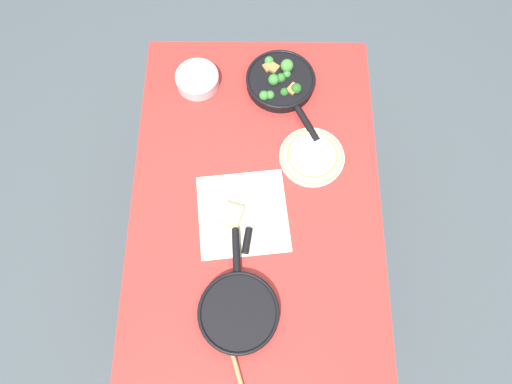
{
  "coord_description": "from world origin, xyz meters",
  "views": [
    {
      "loc": [
        0.55,
        0.01,
        2.23
      ],
      "look_at": [
        0.0,
        0.0,
        0.8
      ],
      "focal_mm": 32.0,
      "sensor_mm": 36.0,
      "label": 1
    }
  ],
  "objects_px": {
    "wooden_spoon": "(235,361)",
    "prep_bowl_steel": "(197,80)",
    "skillet_eggs": "(239,311)",
    "cheese_block": "(231,216)",
    "skillet_broccoli": "(281,81)",
    "grater_knife": "(249,227)",
    "dinner_plate_stack": "(312,156)"
  },
  "relations": [
    {
      "from": "wooden_spoon",
      "to": "prep_bowl_steel",
      "type": "height_order",
      "value": "prep_bowl_steel"
    },
    {
      "from": "skillet_eggs",
      "to": "dinner_plate_stack",
      "type": "relative_size",
      "value": 1.72
    },
    {
      "from": "skillet_eggs",
      "to": "wooden_spoon",
      "type": "bearing_deg",
      "value": 172.94
    },
    {
      "from": "cheese_block",
      "to": "dinner_plate_stack",
      "type": "bearing_deg",
      "value": 128.98
    },
    {
      "from": "skillet_eggs",
      "to": "prep_bowl_steel",
      "type": "relative_size",
      "value": 2.45
    },
    {
      "from": "wooden_spoon",
      "to": "cheese_block",
      "type": "xyz_separation_m",
      "value": [
        -0.45,
        -0.02,
        0.01
      ]
    },
    {
      "from": "skillet_eggs",
      "to": "wooden_spoon",
      "type": "distance_m",
      "value": 0.14
    },
    {
      "from": "cheese_block",
      "to": "prep_bowl_steel",
      "type": "bearing_deg",
      "value": -165.03
    },
    {
      "from": "skillet_eggs",
      "to": "dinner_plate_stack",
      "type": "height_order",
      "value": "skillet_eggs"
    },
    {
      "from": "skillet_broccoli",
      "to": "cheese_block",
      "type": "xyz_separation_m",
      "value": [
        0.52,
        -0.17,
        -0.01
      ]
    },
    {
      "from": "skillet_eggs",
      "to": "wooden_spoon",
      "type": "relative_size",
      "value": 1.02
    },
    {
      "from": "grater_knife",
      "to": "dinner_plate_stack",
      "type": "xyz_separation_m",
      "value": [
        -0.26,
        0.22,
        0.0
      ]
    },
    {
      "from": "dinner_plate_stack",
      "to": "prep_bowl_steel",
      "type": "bearing_deg",
      "value": -126.24
    },
    {
      "from": "cheese_block",
      "to": "skillet_eggs",
      "type": "bearing_deg",
      "value": 5.82
    },
    {
      "from": "skillet_eggs",
      "to": "cheese_block",
      "type": "height_order",
      "value": "skillet_eggs"
    },
    {
      "from": "skillet_eggs",
      "to": "prep_bowl_steel",
      "type": "distance_m",
      "value": 0.85
    },
    {
      "from": "wooden_spoon",
      "to": "dinner_plate_stack",
      "type": "relative_size",
      "value": 1.68
    },
    {
      "from": "wooden_spoon",
      "to": "prep_bowl_steel",
      "type": "distance_m",
      "value": 0.99
    },
    {
      "from": "prep_bowl_steel",
      "to": "dinner_plate_stack",
      "type": "bearing_deg",
      "value": 53.76
    },
    {
      "from": "wooden_spoon",
      "to": "grater_knife",
      "type": "distance_m",
      "value": 0.42
    },
    {
      "from": "dinner_plate_stack",
      "to": "grater_knife",
      "type": "bearing_deg",
      "value": -39.73
    },
    {
      "from": "dinner_plate_stack",
      "to": "skillet_broccoli",
      "type": "bearing_deg",
      "value": -160.39
    },
    {
      "from": "grater_knife",
      "to": "cheese_block",
      "type": "distance_m",
      "value": 0.07
    },
    {
      "from": "cheese_block",
      "to": "dinner_plate_stack",
      "type": "height_order",
      "value": "cheese_block"
    },
    {
      "from": "skillet_broccoli",
      "to": "grater_knife",
      "type": "relative_size",
      "value": 1.48
    },
    {
      "from": "skillet_eggs",
      "to": "prep_bowl_steel",
      "type": "xyz_separation_m",
      "value": [
        -0.84,
        -0.17,
        0.0
      ]
    },
    {
      "from": "cheese_block",
      "to": "skillet_broccoli",
      "type": "bearing_deg",
      "value": 162.14
    },
    {
      "from": "skillet_broccoli",
      "to": "prep_bowl_steel",
      "type": "xyz_separation_m",
      "value": [
        -0.01,
        -0.31,
        -0.0
      ]
    },
    {
      "from": "skillet_broccoli",
      "to": "grater_knife",
      "type": "height_order",
      "value": "skillet_broccoli"
    },
    {
      "from": "wooden_spoon",
      "to": "skillet_eggs",
      "type": "bearing_deg",
      "value": -21.13
    },
    {
      "from": "skillet_broccoli",
      "to": "skillet_eggs",
      "type": "height_order",
      "value": "skillet_broccoli"
    },
    {
      "from": "skillet_broccoli",
      "to": "prep_bowl_steel",
      "type": "bearing_deg",
      "value": -118.06
    }
  ]
}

